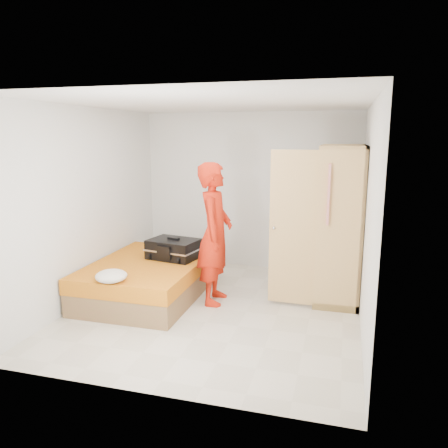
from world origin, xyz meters
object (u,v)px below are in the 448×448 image
(person, at_px, (215,234))
(suitcase, at_px, (174,249))
(round_cushion, at_px, (111,276))
(bed, at_px, (149,279))
(wardrobe, at_px, (336,227))

(person, bearing_deg, suitcase, 67.58)
(round_cushion, bearing_deg, suitcase, 74.13)
(bed, xyz_separation_m, person, (0.96, 0.06, 0.69))
(suitcase, xyz_separation_m, round_cushion, (-0.33, -1.16, -0.06))
(wardrobe, xyz_separation_m, person, (-1.55, -0.60, -0.06))
(wardrobe, distance_m, suitcase, 2.29)
(bed, relative_size, wardrobe, 0.96)
(person, relative_size, round_cushion, 4.98)
(wardrobe, relative_size, suitcase, 2.70)
(bed, relative_size, round_cushion, 5.33)
(bed, bearing_deg, suitcase, 43.56)
(bed, relative_size, person, 1.07)
(person, height_order, round_cushion, person)
(bed, distance_m, suitcase, 0.54)
(wardrobe, relative_size, person, 1.11)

